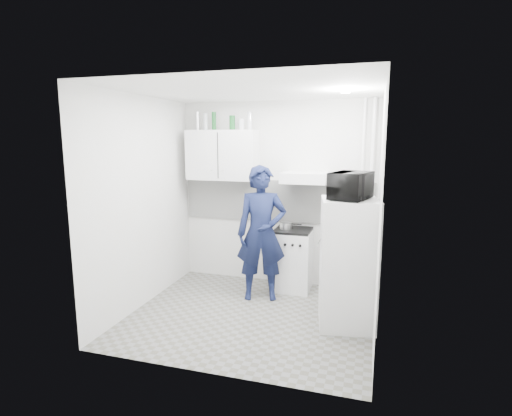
# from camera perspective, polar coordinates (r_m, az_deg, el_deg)

# --- Properties ---
(floor) EXTENTS (2.80, 2.80, 0.00)m
(floor) POSITION_cam_1_polar(r_m,az_deg,el_deg) (4.93, -0.76, -15.08)
(floor) COLOR slate
(floor) RESTS_ON ground
(ceiling) EXTENTS (2.80, 2.80, 0.00)m
(ceiling) POSITION_cam_1_polar(r_m,az_deg,el_deg) (4.50, -0.83, 16.52)
(ceiling) COLOR white
(ceiling) RESTS_ON wall_back
(wall_back) EXTENTS (2.80, 0.00, 2.80)m
(wall_back) POSITION_cam_1_polar(r_m,az_deg,el_deg) (5.73, 2.92, 2.03)
(wall_back) COLOR silver
(wall_back) RESTS_ON floor
(wall_left) EXTENTS (0.00, 2.60, 2.60)m
(wall_left) POSITION_cam_1_polar(r_m,az_deg,el_deg) (5.13, -15.91, 0.75)
(wall_left) COLOR silver
(wall_left) RESTS_ON floor
(wall_right) EXTENTS (0.00, 2.60, 2.60)m
(wall_right) POSITION_cam_1_polar(r_m,az_deg,el_deg) (4.34, 17.15, -0.90)
(wall_right) COLOR silver
(wall_right) RESTS_ON floor
(person) EXTENTS (0.73, 0.58, 1.75)m
(person) POSITION_cam_1_polar(r_m,az_deg,el_deg) (5.16, 0.79, -3.63)
(person) COLOR #0F1633
(person) RESTS_ON floor
(stove) EXTENTS (0.52, 0.52, 0.82)m
(stove) POSITION_cam_1_polar(r_m,az_deg,el_deg) (5.62, 5.23, -7.44)
(stove) COLOR white
(stove) RESTS_ON floor
(fridge) EXTENTS (0.68, 0.68, 1.44)m
(fridge) POSITION_cam_1_polar(r_m,az_deg,el_deg) (4.57, 12.98, -7.70)
(fridge) COLOR white
(fridge) RESTS_ON floor
(stove_top) EXTENTS (0.49, 0.49, 0.03)m
(stove_top) POSITION_cam_1_polar(r_m,az_deg,el_deg) (5.51, 5.30, -3.18)
(stove_top) COLOR black
(stove_top) RESTS_ON stove
(saucepan) EXTENTS (0.16, 0.16, 0.09)m
(saucepan) POSITION_cam_1_polar(r_m,az_deg,el_deg) (5.51, 4.27, -2.52)
(saucepan) COLOR silver
(saucepan) RESTS_ON stove_top
(microwave) EXTENTS (0.60, 0.48, 0.29)m
(microwave) POSITION_cam_1_polar(r_m,az_deg,el_deg) (4.39, 13.41, 3.12)
(microwave) COLOR black
(microwave) RESTS_ON fridge
(bottle_a) EXTENTS (0.06, 0.06, 0.26)m
(bottle_a) POSITION_cam_1_polar(r_m,az_deg,el_deg) (5.89, -8.38, 12.18)
(bottle_a) COLOR silver
(bottle_a) RESTS_ON upper_cabinet
(bottle_b) EXTENTS (0.06, 0.06, 0.24)m
(bottle_b) POSITION_cam_1_polar(r_m,az_deg,el_deg) (5.84, -7.23, 12.12)
(bottle_b) COLOR #B2B7BC
(bottle_b) RESTS_ON upper_cabinet
(bottle_c) EXTENTS (0.06, 0.06, 0.25)m
(bottle_c) POSITION_cam_1_polar(r_m,az_deg,el_deg) (5.79, -6.03, 12.25)
(bottle_c) COLOR #144C1E
(bottle_c) RESTS_ON upper_cabinet
(canister_a) EXTENTS (0.08, 0.08, 0.20)m
(canister_a) POSITION_cam_1_polar(r_m,az_deg,el_deg) (5.69, -3.42, 12.06)
(canister_a) COLOR #144C1E
(canister_a) RESTS_ON upper_cabinet
(canister_b) EXTENTS (0.08, 0.08, 0.15)m
(canister_b) POSITION_cam_1_polar(r_m,az_deg,el_deg) (5.64, -2.08, 11.83)
(canister_b) COLOR #B2B7BC
(canister_b) RESTS_ON upper_cabinet
(bottle_e) EXTENTS (0.06, 0.06, 0.25)m
(bottle_e) POSITION_cam_1_polar(r_m,az_deg,el_deg) (5.61, -0.91, 12.35)
(bottle_e) COLOR #B2B7BC
(bottle_e) RESTS_ON upper_cabinet
(upper_cabinet) EXTENTS (1.00, 0.35, 0.70)m
(upper_cabinet) POSITION_cam_1_polar(r_m,az_deg,el_deg) (5.74, -4.81, 7.53)
(upper_cabinet) COLOR white
(upper_cabinet) RESTS_ON wall_back
(range_hood) EXTENTS (0.60, 0.50, 0.14)m
(range_hood) POSITION_cam_1_polar(r_m,az_deg,el_deg) (5.37, 7.00, 4.34)
(range_hood) COLOR white
(range_hood) RESTS_ON wall_back
(backsplash) EXTENTS (2.74, 0.03, 0.60)m
(backsplash) POSITION_cam_1_polar(r_m,az_deg,el_deg) (5.73, 2.88, 1.02)
(backsplash) COLOR white
(backsplash) RESTS_ON wall_back
(pipe_a) EXTENTS (0.05, 0.05, 2.60)m
(pipe_a) POSITION_cam_1_polar(r_m,az_deg,el_deg) (5.49, 16.02, 1.33)
(pipe_a) COLOR white
(pipe_a) RESTS_ON floor
(pipe_b) EXTENTS (0.04, 0.04, 2.60)m
(pipe_b) POSITION_cam_1_polar(r_m,az_deg,el_deg) (5.50, 14.77, 1.38)
(pipe_b) COLOR white
(pipe_b) RESTS_ON floor
(ceiling_spot_fixture) EXTENTS (0.10, 0.10, 0.02)m
(ceiling_spot_fixture) POSITION_cam_1_polar(r_m,az_deg,el_deg) (4.51, 12.69, 15.90)
(ceiling_spot_fixture) COLOR white
(ceiling_spot_fixture) RESTS_ON ceiling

